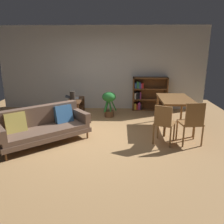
% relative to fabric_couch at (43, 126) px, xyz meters
% --- Properties ---
extents(ground_plane, '(8.16, 8.16, 0.00)m').
position_rel_fabric_couch_xyz_m(ground_plane, '(1.08, 0.26, -0.38)').
color(ground_plane, tan).
extents(back_wall_panel, '(6.80, 0.10, 2.70)m').
position_rel_fabric_couch_xyz_m(back_wall_panel, '(1.08, 2.96, 0.97)').
color(back_wall_panel, silver).
rests_on(back_wall_panel, ground_plane).
extents(fabric_couch, '(1.97, 1.83, 0.78)m').
position_rel_fabric_couch_xyz_m(fabric_couch, '(0.00, 0.00, 0.00)').
color(fabric_couch, brown).
rests_on(fabric_couch, ground_plane).
extents(media_console, '(0.39, 1.00, 0.55)m').
position_rel_fabric_couch_xyz_m(media_console, '(0.37, 1.80, -0.11)').
color(media_console, '#56351E').
rests_on(media_console, ground_plane).
extents(open_laptop, '(0.44, 0.36, 0.08)m').
position_rel_fabric_couch_xyz_m(open_laptop, '(0.27, 1.97, 0.19)').
color(open_laptop, silver).
rests_on(open_laptop, media_console).
extents(desk_speaker, '(0.15, 0.15, 0.29)m').
position_rel_fabric_couch_xyz_m(desk_speaker, '(0.34, 1.59, 0.32)').
color(desk_speaker, '#2D2823').
rests_on(desk_speaker, media_console).
extents(potted_floor_plant, '(0.43, 0.41, 0.76)m').
position_rel_fabric_couch_xyz_m(potted_floor_plant, '(1.35, 1.94, 0.11)').
color(potted_floor_plant, brown).
rests_on(potted_floor_plant, ground_plane).
extents(dining_table, '(0.78, 1.27, 0.80)m').
position_rel_fabric_couch_xyz_m(dining_table, '(3.08, 1.01, 0.33)').
color(dining_table, brown).
rests_on(dining_table, ground_plane).
extents(dining_chair_near, '(0.49, 0.47, 0.95)m').
position_rel_fabric_couch_xyz_m(dining_chair_near, '(3.21, -0.02, 0.15)').
color(dining_chair_near, olive).
rests_on(dining_chair_near, ground_plane).
extents(dining_chair_far, '(0.53, 0.53, 0.88)m').
position_rel_fabric_couch_xyz_m(dining_chair_far, '(2.62, -0.01, 0.12)').
color(dining_chair_far, olive).
rests_on(dining_chair_far, ground_plane).
extents(bookshelf, '(1.13, 0.30, 1.10)m').
position_rel_fabric_couch_xyz_m(bookshelf, '(2.59, 2.79, 0.15)').
color(bookshelf, brown).
rests_on(bookshelf, ground_plane).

